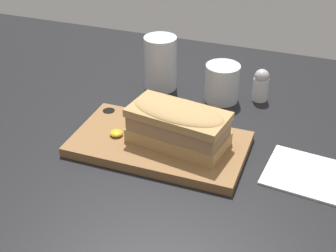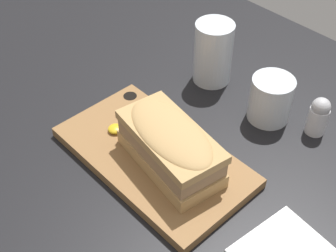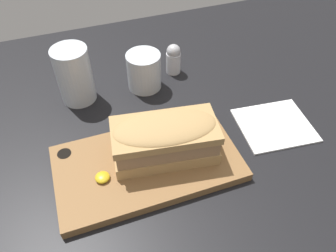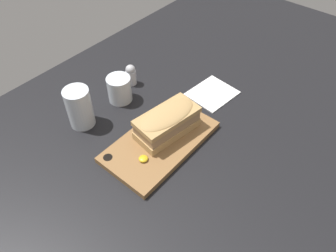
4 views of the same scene
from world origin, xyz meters
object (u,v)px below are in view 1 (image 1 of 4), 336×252
object	(u,v)px
salt_shaker	(261,85)
serving_board	(159,144)
water_glass	(160,66)
napkin	(307,174)
sandwich	(178,123)
wine_glass	(222,84)

from	to	relation	value
salt_shaker	serving_board	bearing A→B (deg)	-119.50
water_glass	salt_shaker	size ratio (longest dim) A/B	1.68
napkin	salt_shaker	distance (cm)	28.03
sandwich	water_glass	bearing A→B (deg)	118.18
serving_board	salt_shaker	bearing A→B (deg)	60.50
serving_board	wine_glass	world-z (taller)	wine_glass
serving_board	wine_glass	xyz separation A→B (cm)	(6.33, 22.62, 3.04)
wine_glass	napkin	xyz separation A→B (cm)	(21.45, -21.43, -3.75)
salt_shaker	wine_glass	bearing A→B (deg)	-159.84
napkin	wine_glass	bearing A→B (deg)	135.03
serving_board	water_glass	xyz separation A→B (cm)	(-8.66, 23.45, 4.54)
wine_glass	salt_shaker	size ratio (longest dim) A/B	1.14
napkin	salt_shaker	bearing A→B (deg)	118.56
wine_glass	salt_shaker	distance (cm)	8.69
salt_shaker	napkin	bearing A→B (deg)	-61.44
water_glass	wine_glass	xyz separation A→B (cm)	(15.00, -0.83, -1.49)
water_glass	salt_shaker	xyz separation A→B (cm)	(23.16, 2.17, -1.67)
water_glass	napkin	size ratio (longest dim) A/B	0.80
wine_glass	napkin	world-z (taller)	wine_glass
sandwich	salt_shaker	distance (cm)	27.50
serving_board	sandwich	size ratio (longest dim) A/B	1.70
salt_shaker	water_glass	bearing A→B (deg)	-174.65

